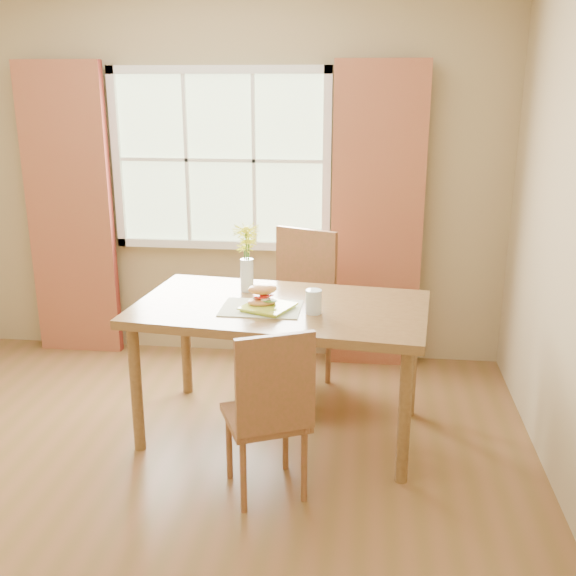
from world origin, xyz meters
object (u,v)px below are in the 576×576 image
(chair_near, at_px, (269,408))
(water_glass, at_px, (314,302))
(croissant_sandwich, at_px, (262,295))
(flower_vase, at_px, (247,250))
(dining_table, at_px, (281,318))
(chair_far, at_px, (299,302))

(chair_near, height_order, water_glass, water_glass)
(croissant_sandwich, height_order, flower_vase, flower_vase)
(dining_table, xyz_separation_m, flower_vase, (-0.24, 0.24, 0.34))
(flower_vase, bearing_deg, croissant_sandwich, -65.93)
(chair_near, bearing_deg, croissant_sandwich, 77.35)
(dining_table, distance_m, chair_near, 0.73)
(chair_far, xyz_separation_m, water_glass, (0.16, -0.83, 0.28))
(water_glass, distance_m, flower_vase, 0.61)
(chair_far, bearing_deg, dining_table, -70.58)
(chair_near, bearing_deg, flower_vase, 81.81)
(croissant_sandwich, xyz_separation_m, water_glass, (0.29, -0.04, -0.02))
(croissant_sandwich, bearing_deg, chair_far, 63.67)
(chair_near, xyz_separation_m, water_glass, (0.17, 0.57, 0.37))
(dining_table, bearing_deg, chair_far, 93.04)
(chair_far, relative_size, croissant_sandwich, 5.61)
(flower_vase, bearing_deg, dining_table, -45.56)
(chair_near, relative_size, flower_vase, 2.25)
(water_glass, bearing_deg, flower_vase, 140.03)
(chair_far, distance_m, flower_vase, 0.72)
(water_glass, xyz_separation_m, flower_vase, (-0.44, 0.37, 0.20))
(chair_far, height_order, water_glass, chair_far)
(chair_far, bearing_deg, croissant_sandwich, -77.03)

